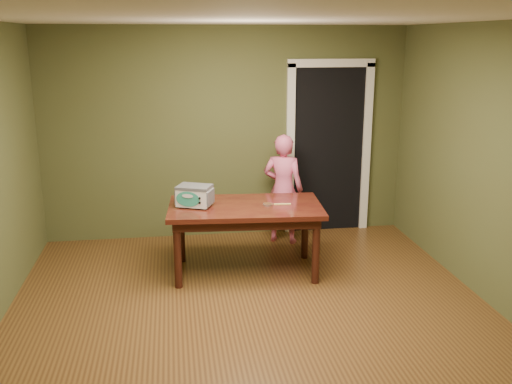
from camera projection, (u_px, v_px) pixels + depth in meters
floor at (257, 326)px, 5.00m from camera, size 5.00×5.00×0.00m
room_shell at (257, 134)px, 4.55m from camera, size 4.52×5.02×2.61m
doorway at (322, 146)px, 7.56m from camera, size 1.10×0.66×2.25m
dining_table at (245, 214)px, 6.01m from camera, size 1.66×1.01×0.75m
toy_oven at (194, 195)px, 5.91m from camera, size 0.42×0.36×0.22m
baking_pan at (268, 204)px, 5.97m from camera, size 0.10×0.10×0.02m
spatula at (282, 204)px, 6.01m from camera, size 0.18×0.04×0.01m
child at (283, 189)px, 6.92m from camera, size 0.58×0.50×1.34m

